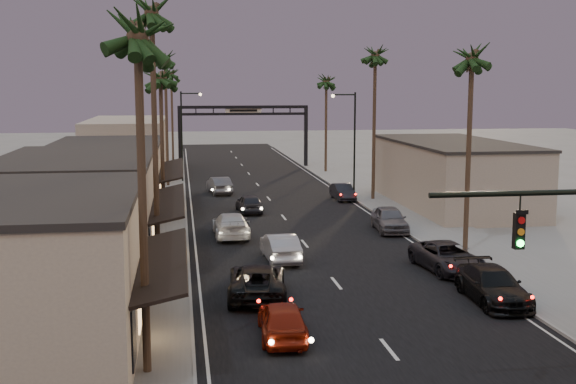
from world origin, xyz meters
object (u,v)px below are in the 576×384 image
object	(u,v)px
oncoming_red	(282,320)
curbside_black	(493,285)
arch	(244,121)
palm_lc	(160,72)
streetlight_left	(184,129)
palm_lb	(151,5)
palm_far	(171,70)
curbside_near	(447,257)
palm_ra	(472,50)
palm_rc	(326,77)
oncoming_pickup	(257,281)
palm_ld	(165,55)
palm_la	(137,23)
palm_rb	(375,50)
oncoming_silver	(280,247)
streetlight_right	(351,136)

from	to	relation	value
oncoming_red	curbside_black	world-z (taller)	curbside_black
arch	palm_lc	size ratio (longest dim) A/B	1.25
streetlight_left	oncoming_red	size ratio (longest dim) A/B	2.10
palm_lb	streetlight_left	bearing A→B (deg)	87.33
palm_far	curbside_near	bearing A→B (deg)	-75.85
curbside_near	palm_lc	bearing A→B (deg)	128.16
arch	palm_far	world-z (taller)	palm_far
palm_lc	palm_ra	world-z (taller)	palm_ra
palm_rc	oncoming_pickup	world-z (taller)	palm_rc
oncoming_pickup	curbside_near	world-z (taller)	oncoming_pickup
arch	curbside_near	world-z (taller)	arch
palm_ld	palm_far	world-z (taller)	palm_ld
streetlight_left	palm_lb	bearing A→B (deg)	-92.67
palm_lc	palm_rc	bearing A→B (deg)	58.44
palm_la	palm_ra	size ratio (longest dim) A/B	1.00
palm_rc	curbside_near	xyz separation A→B (m)	(-2.40, -43.49, -9.73)
arch	oncoming_pickup	world-z (taller)	arch
palm_ld	oncoming_red	size ratio (longest dim) A/B	3.31
palm_lb	palm_ra	distance (m)	17.42
oncoming_red	palm_ra	bearing A→B (deg)	-132.31
palm_rb	oncoming_red	xyz separation A→B (m)	(-12.27, -32.22, -11.68)
arch	oncoming_red	bearing A→B (deg)	-93.61
palm_lb	oncoming_silver	size ratio (longest dim) A/B	3.31
palm_ra	oncoming_red	world-z (taller)	palm_ra
palm_lb	palm_ld	distance (m)	33.01
palm_ra	palm_far	xyz separation A→B (m)	(-16.90, 54.00, 0.00)
palm_rb	oncoming_pickup	xyz separation A→B (m)	(-12.64, -26.72, -11.65)
streetlight_left	palm_rb	world-z (taller)	palm_rb
palm_ra	palm_far	bearing A→B (deg)	107.38
palm_ra	oncoming_silver	xyz separation A→B (m)	(-10.65, 0.04, -10.69)
palm_lb	palm_lc	xyz separation A→B (m)	(0.00, 14.00, -2.92)
palm_la	curbside_black	bearing A→B (deg)	22.09
palm_lb	curbside_near	size ratio (longest dim) A/B	2.87
arch	palm_rb	xyz separation A→B (m)	(8.60, -26.00, 6.88)
streetlight_left	palm_lb	world-z (taller)	palm_lb
streetlight_right	oncoming_pickup	distance (m)	30.15
palm_ra	palm_rb	size ratio (longest dim) A/B	0.93
palm_ra	palm_far	world-z (taller)	same
palm_lc	curbside_black	world-z (taller)	palm_lc
arch	oncoming_silver	world-z (taller)	arch
streetlight_left	palm_far	size ratio (longest dim) A/B	0.68
palm_lb	oncoming_red	size ratio (longest dim) A/B	3.54
palm_ld	curbside_near	world-z (taller)	palm_ld
curbside_black	oncoming_red	bearing A→B (deg)	-160.10
oncoming_silver	curbside_black	world-z (taller)	curbside_black
palm_rc	oncoming_red	world-z (taller)	palm_rc
oncoming_silver	palm_rc	bearing A→B (deg)	-107.58
streetlight_left	palm_rc	size ratio (longest dim) A/B	0.74
palm_lc	oncoming_silver	bearing A→B (deg)	-61.31
arch	oncoming_red	distance (m)	58.53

